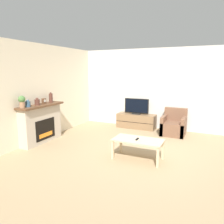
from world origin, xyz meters
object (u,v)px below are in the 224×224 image
Objects in this scene: mantel_vase_left at (28,104)px; potted_plant at (22,101)px; mantel_vase_centre_left at (37,102)px; armchair at (174,126)px; tv at (137,107)px; fireplace at (41,123)px; mantel_clock at (44,101)px; tv_stand at (136,121)px; mantel_vase_right at (51,98)px; remote at (137,139)px; coffee_table at (138,142)px.

mantel_vase_left is 0.20m from potted_plant.
armchair is (3.19, 2.43, -0.88)m from mantel_vase_centre_left.
mantel_vase_left is at bearing -90.00° from mantel_vase_centre_left.
fireplace is at bearing -126.49° from tv.
mantel_clock reaches higher than tv_stand.
mantel_vase_right is 2.88m from tv.
tv_stand is 1.56× the size of tv.
armchair is (3.19, 2.75, -0.87)m from mantel_vase_left.
mantel_vase_left is 4.30m from armchair.
remote is (2.78, 0.58, -0.76)m from potted_plant.
armchair is at bearing 40.79° from mantel_vase_left.
potted_plant is (0.00, -0.51, 0.09)m from mantel_vase_centre_left.
potted_plant is at bearing -90.00° from mantel_vase_right.
mantel_vase_centre_left is 2.86m from remote.
mantel_clock is (0.02, 0.14, 0.60)m from fireplace.
potted_plant is 0.23× the size of tv_stand.
mantel_clock reaches higher than tv.
mantel_vase_left is 2.89m from remote.
mantel_vase_centre_left is 2.90m from coffee_table.
mantel_vase_right is 0.35× the size of tv.
mantel_clock is 0.49× the size of potted_plant.
fireplace is 0.61m from mantel_clock.
mantel_vase_centre_left is 1.32× the size of remote.
tv_stand is 2.75m from coffee_table.
mantel_vase_right is 2.94m from coffee_table.
mantel_vase_centre_left is 0.51m from potted_plant.
mantel_vase_left is 0.92× the size of mantel_vase_centre_left.
fireplace is 3.20m from tv_stand.
fireplace reaches higher than tv_stand.
tv is at bearing -90.00° from tv_stand.
potted_plant is (-0.00, -1.05, 0.04)m from mantel_vase_right.
potted_plant is 3.82m from tv_stand.
remote is at bearing 1.54° from mantel_vase_centre_left.
fireplace is 3.19m from tv.
armchair reaches higher than tv_stand.
mantel_clock is at bearing 176.59° from coffee_table.
mantel_vase_left reaches higher than coffee_table.
fireplace is 1.32× the size of coffee_table.
armchair is at bearing 37.27° from mantel_vase_centre_left.
tv is at bearing 54.88° from mantel_vase_centre_left.
coffee_table is (2.80, -0.46, -0.79)m from mantel_vase_right.
mantel_vase_right is at bearing -131.43° from tv.
coffee_table is (2.80, 0.59, -0.83)m from potted_plant.
tv is at bearing 57.91° from mantel_vase_left.
mantel_clock is 0.18× the size of tv.
remote is at bearing -3.67° from mantel_clock.
mantel_vase_right is 0.22× the size of tv_stand.
mantel_clock reaches higher than coffee_table.
tv_stand is at bearing 57.93° from mantel_vase_left.
potted_plant is 2.01× the size of remote.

